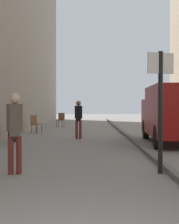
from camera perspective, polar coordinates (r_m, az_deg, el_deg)
The scene contains 9 objects.
ground_plane at distance 14.65m, azimuth 0.33°, elevation -4.53°, with size 80.00×80.00×0.00m, color gray.
kerb_strip at distance 14.75m, azimuth 6.50°, elevation -4.27°, with size 0.16×40.00×0.12m, color #615F5B.
pedestrian_main_foreground at distance 7.19m, azimuth -12.90°, elevation -2.62°, with size 0.33×0.23×1.71m.
pedestrian_mid_block at distance 14.37m, azimuth -2.11°, elevation -0.84°, with size 0.33×0.21×1.65m.
delivery_van at distance 13.02m, azimuth 14.32°, elevation -0.11°, with size 2.29×5.07×2.16m.
street_sign_post at distance 7.22m, azimuth 11.87°, elevation 1.84°, with size 0.59×0.19×2.60m.
bicycle_leaning at distance 12.82m, azimuth -13.25°, elevation -3.67°, with size 0.19×1.77×0.98m.
cafe_chair_near_window at distance 22.21m, azimuth -5.13°, elevation -1.18°, with size 0.54×0.54×0.94m.
cafe_chair_by_doorway at distance 17.57m, azimuth -9.47°, elevation -1.81°, with size 0.61×0.61×0.94m.
Camera 1 is at (-0.14, -2.58, 1.46)m, focal length 53.33 mm.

